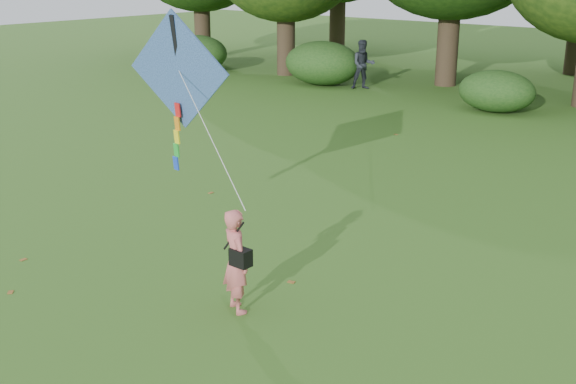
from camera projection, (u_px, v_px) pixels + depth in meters
The scene contains 6 objects.
ground at pixel (231, 339), 9.88m from camera, with size 100.00×100.00×0.00m, color #265114.
man_kite_flyer at pixel (236, 261), 10.49m from camera, with size 0.57×0.38×1.58m, color #D06362.
bystander_left at pixel (363, 65), 28.94m from camera, with size 0.95×0.74×1.96m, color #242831.
crossbody_bag at pixel (241, 257), 10.37m from camera, with size 0.43×0.20×0.67m.
flying_kite at pixel (179, 73), 12.96m from camera, with size 4.39×2.07×3.00m.
fallen_leaves at pixel (265, 244), 13.18m from camera, with size 10.58×15.91×0.01m.
Camera 1 is at (6.25, -6.23, 4.95)m, focal length 45.00 mm.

